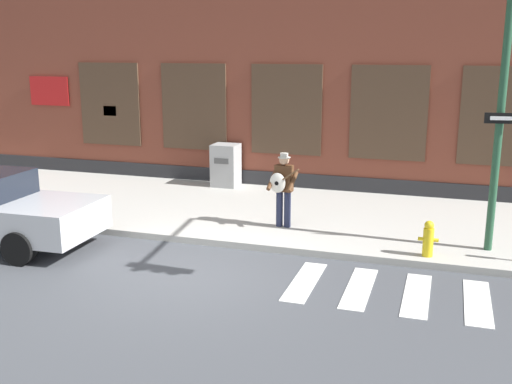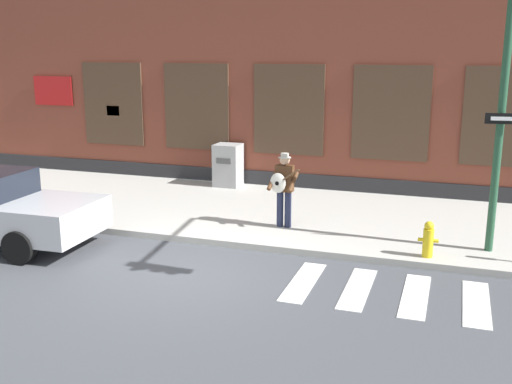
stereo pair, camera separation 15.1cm
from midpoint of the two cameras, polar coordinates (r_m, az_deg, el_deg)
The scene contains 7 objects.
ground_plane at distance 11.08m, azimuth -6.25°, elevation -7.73°, with size 160.00×160.00×0.00m, color #424449.
sidewalk at distance 14.78m, azimuth 0.58°, elevation -1.90°, with size 28.00×5.24×0.14m.
building_backdrop at distance 18.70m, azimuth 5.08°, elevation 11.19°, with size 28.00×4.06×6.53m.
crosswalk at distance 10.42m, azimuth 17.98°, elevation -9.72°, with size 5.20×1.90×0.01m.
busker at distance 13.09m, azimuth 2.95°, elevation 0.60°, with size 0.71×0.56×1.65m.
utility_box at distance 17.16m, azimuth -2.43°, elevation 2.58°, with size 0.72×0.70×1.21m.
fire_hydrant at distance 11.82m, azimuth 16.44°, elevation -4.36°, with size 0.38×0.20×0.70m.
Camera 2 is at (4.49, -9.32, 4.00)m, focal length 42.00 mm.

